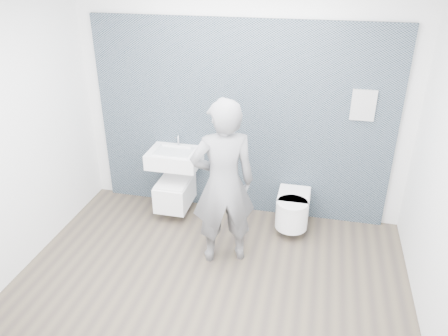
% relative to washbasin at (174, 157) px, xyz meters
% --- Properties ---
extents(ground, '(4.00, 4.00, 0.00)m').
position_rel_washbasin_xyz_m(ground, '(0.77, -1.20, -0.76)').
color(ground, brown).
rests_on(ground, ground).
extents(room_shell, '(4.00, 4.00, 4.00)m').
position_rel_washbasin_xyz_m(room_shell, '(0.77, -1.20, 0.98)').
color(room_shell, silver).
rests_on(room_shell, ground).
extents(tile_wall, '(3.60, 0.06, 2.40)m').
position_rel_washbasin_xyz_m(tile_wall, '(0.77, 0.27, -0.76)').
color(tile_wall, black).
rests_on(tile_wall, ground).
extents(washbasin, '(0.63, 0.47, 0.47)m').
position_rel_washbasin_xyz_m(washbasin, '(0.00, 0.00, 0.00)').
color(washbasin, white).
rests_on(washbasin, ground).
extents(toilet_square, '(0.39, 0.57, 0.76)m').
position_rel_washbasin_xyz_m(toilet_square, '(0.00, -0.04, -0.45)').
color(toilet_square, white).
rests_on(toilet_square, ground).
extents(toilet_rounded, '(0.38, 0.64, 0.35)m').
position_rel_washbasin_xyz_m(toilet_rounded, '(1.49, -0.09, -0.48)').
color(toilet_rounded, white).
rests_on(toilet_rounded, ground).
extents(info_placard, '(0.26, 0.03, 0.35)m').
position_rel_washbasin_xyz_m(info_placard, '(2.15, 0.22, -0.76)').
color(info_placard, white).
rests_on(info_placard, ground).
extents(visitor, '(0.78, 0.66, 1.83)m').
position_rel_washbasin_xyz_m(visitor, '(0.80, -0.79, 0.15)').
color(visitor, slate).
rests_on(visitor, ground).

